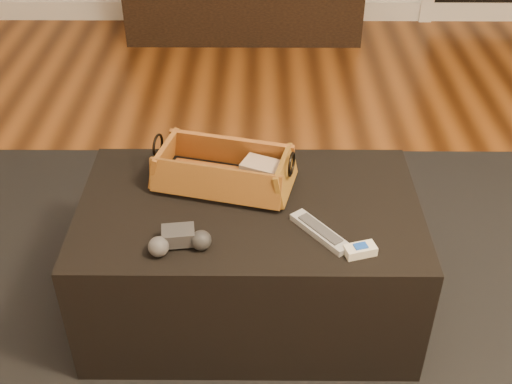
{
  "coord_description": "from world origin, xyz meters",
  "views": [
    {
      "loc": [
        -0.22,
        -1.31,
        1.57
      ],
      "look_at": [
        -0.23,
        0.15,
        0.49
      ],
      "focal_mm": 45.0,
      "sensor_mm": 36.0,
      "label": 1
    }
  ],
  "objects_px": {
    "game_controller": "(179,240)",
    "silver_remote": "(320,232)",
    "wicker_basket": "(224,171)",
    "ottoman": "(250,258)",
    "tv_remote": "(216,179)",
    "cream_gadget": "(360,250)"
  },
  "relations": [
    {
      "from": "game_controller",
      "to": "silver_remote",
      "type": "bearing_deg",
      "value": 8.83
    },
    {
      "from": "game_controller",
      "to": "silver_remote",
      "type": "distance_m",
      "value": 0.38
    },
    {
      "from": "game_controller",
      "to": "wicker_basket",
      "type": "bearing_deg",
      "value": 70.41
    },
    {
      "from": "ottoman",
      "to": "silver_remote",
      "type": "height_order",
      "value": "silver_remote"
    },
    {
      "from": "cream_gadget",
      "to": "ottoman",
      "type": "bearing_deg",
      "value": 144.15
    },
    {
      "from": "ottoman",
      "to": "game_controller",
      "type": "xyz_separation_m",
      "value": [
        -0.18,
        -0.19,
        0.24
      ]
    },
    {
      "from": "tv_remote",
      "to": "cream_gadget",
      "type": "distance_m",
      "value": 0.5
    },
    {
      "from": "wicker_basket",
      "to": "cream_gadget",
      "type": "height_order",
      "value": "wicker_basket"
    },
    {
      "from": "wicker_basket",
      "to": "cream_gadget",
      "type": "xyz_separation_m",
      "value": [
        0.37,
        -0.31,
        -0.03
      ]
    },
    {
      "from": "wicker_basket",
      "to": "silver_remote",
      "type": "relative_size",
      "value": 2.41
    },
    {
      "from": "tv_remote",
      "to": "wicker_basket",
      "type": "height_order",
      "value": "wicker_basket"
    },
    {
      "from": "cream_gadget",
      "to": "tv_remote",
      "type": "bearing_deg",
      "value": 142.55
    },
    {
      "from": "wicker_basket",
      "to": "tv_remote",
      "type": "bearing_deg",
      "value": -157.07
    },
    {
      "from": "ottoman",
      "to": "silver_remote",
      "type": "bearing_deg",
      "value": -34.64
    },
    {
      "from": "ottoman",
      "to": "silver_remote",
      "type": "distance_m",
      "value": 0.32
    },
    {
      "from": "tv_remote",
      "to": "silver_remote",
      "type": "distance_m",
      "value": 0.37
    },
    {
      "from": "wicker_basket",
      "to": "silver_remote",
      "type": "distance_m",
      "value": 0.36
    },
    {
      "from": "ottoman",
      "to": "tv_remote",
      "type": "relative_size",
      "value": 4.59
    },
    {
      "from": "ottoman",
      "to": "tv_remote",
      "type": "height_order",
      "value": "tv_remote"
    },
    {
      "from": "ottoman",
      "to": "tv_remote",
      "type": "distance_m",
      "value": 0.27
    },
    {
      "from": "game_controller",
      "to": "cream_gadget",
      "type": "distance_m",
      "value": 0.48
    },
    {
      "from": "wicker_basket",
      "to": "game_controller",
      "type": "relative_size",
      "value": 2.55
    }
  ]
}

